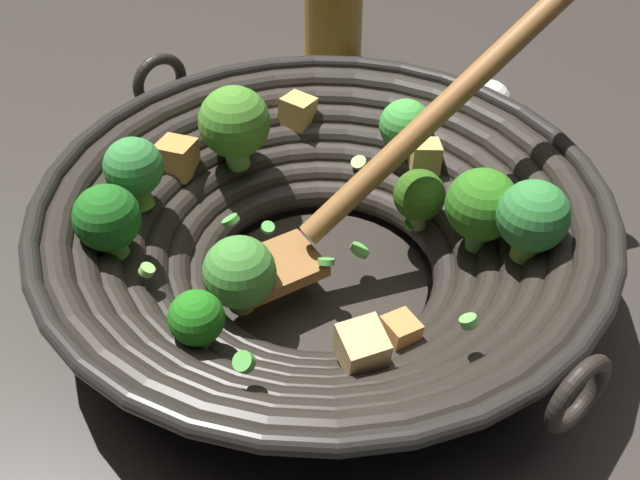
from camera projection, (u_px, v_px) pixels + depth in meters
ground_plane at (323, 289)px, 0.65m from camera, size 4.00×4.00×0.00m
wok at (323, 230)px, 0.61m from camera, size 0.45×0.47×0.23m
garlic_bulb at (488, 103)px, 0.81m from camera, size 0.05×0.05×0.05m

